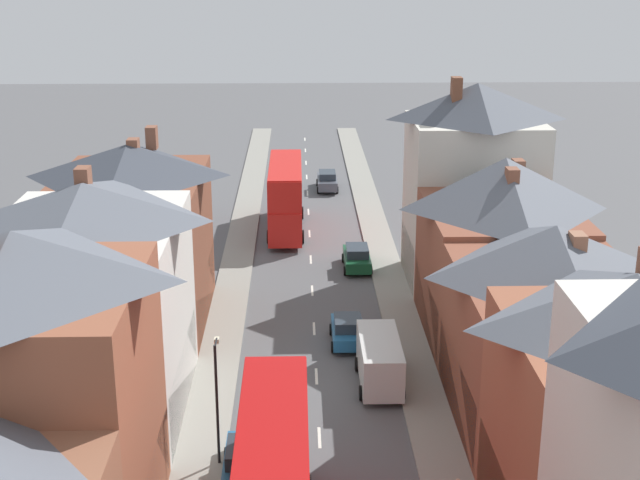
# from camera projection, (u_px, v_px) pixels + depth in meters

# --- Properties ---
(pavement_left) EXTENTS (2.20, 104.00, 0.14)m
(pavement_left) POSITION_uv_depth(u_px,v_px,m) (234.00, 279.00, 58.31)
(pavement_left) COLOR gray
(pavement_left) RESTS_ON ground
(pavement_right) EXTENTS (2.20, 104.00, 0.14)m
(pavement_right) POSITION_uv_depth(u_px,v_px,m) (389.00, 278.00, 58.56)
(pavement_right) COLOR gray
(pavement_right) RESTS_ON ground
(centre_line_dashes) EXTENTS (0.14, 97.80, 0.01)m
(centre_line_dashes) POSITION_uv_depth(u_px,v_px,m) (312.00, 291.00, 56.55)
(centre_line_dashes) COLOR silver
(centre_line_dashes) RESTS_ON ground
(terrace_row_left) EXTENTS (8.00, 49.51, 12.51)m
(terrace_row_left) POSITION_uv_depth(u_px,v_px,m) (34.00, 400.00, 31.24)
(terrace_row_left) COLOR brown
(terrace_row_left) RESTS_ON ground
(terrace_row_right) EXTENTS (8.00, 54.70, 14.65)m
(terrace_row_right) POSITION_uv_depth(u_px,v_px,m) (599.00, 367.00, 32.78)
(terrace_row_right) COLOR silver
(terrace_row_right) RESTS_ON ground
(double_decker_bus_mid_street) EXTENTS (2.74, 10.80, 5.30)m
(double_decker_bus_mid_street) POSITION_uv_depth(u_px,v_px,m) (285.00, 196.00, 67.74)
(double_decker_bus_mid_street) COLOR red
(double_decker_bus_mid_street) RESTS_ON ground
(car_near_blue) EXTENTS (1.90, 4.02, 1.60)m
(car_near_blue) POSITION_uv_depth(u_px,v_px,m) (245.00, 461.00, 36.17)
(car_near_blue) COLOR #236093
(car_near_blue) RESTS_ON ground
(car_near_silver) EXTENTS (1.90, 4.49, 1.70)m
(car_near_silver) POSITION_uv_depth(u_px,v_px,m) (327.00, 180.00, 80.33)
(car_near_silver) COLOR #4C515B
(car_near_silver) RESTS_ON ground
(car_parked_left_a) EXTENTS (1.90, 3.81, 1.58)m
(car_parked_left_a) POSITION_uv_depth(u_px,v_px,m) (348.00, 330.00, 48.68)
(car_parked_left_a) COLOR #236093
(car_parked_left_a) RESTS_ON ground
(car_parked_right_a) EXTENTS (1.90, 4.19, 1.64)m
(car_parked_right_a) POSITION_uv_depth(u_px,v_px,m) (357.00, 257.00, 60.20)
(car_parked_right_a) COLOR #144728
(car_parked_right_a) RESTS_ON ground
(delivery_van) EXTENTS (2.20, 5.20, 2.41)m
(delivery_van) POSITION_uv_depth(u_px,v_px,m) (380.00, 360.00, 43.89)
(delivery_van) COLOR silver
(delivery_van) RESTS_ON ground
(street_lamp) EXTENTS (0.20, 1.12, 5.50)m
(street_lamp) POSITION_uv_depth(u_px,v_px,m) (217.00, 394.00, 36.45)
(street_lamp) COLOR black
(street_lamp) RESTS_ON ground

